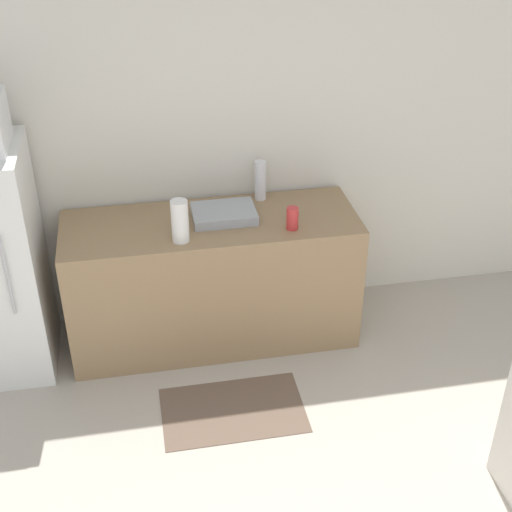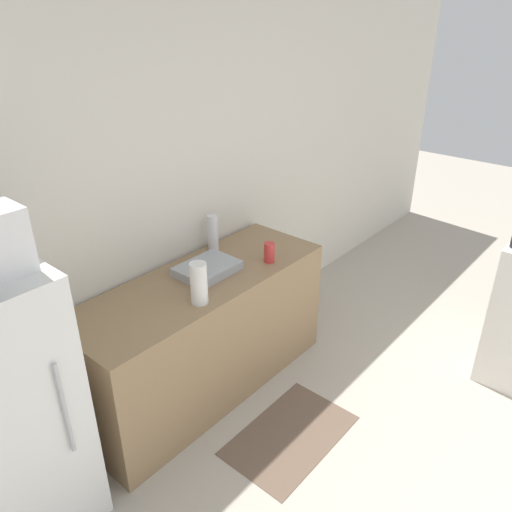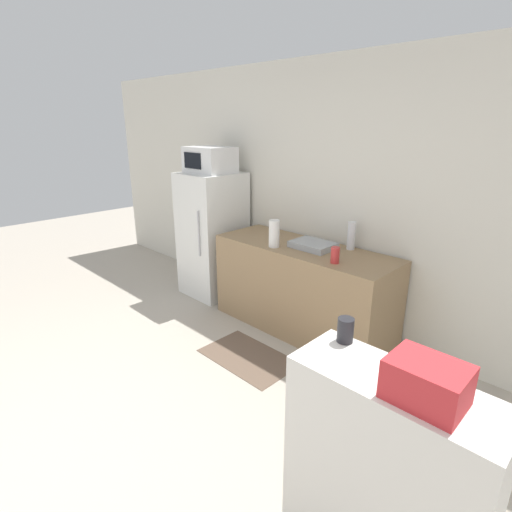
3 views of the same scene
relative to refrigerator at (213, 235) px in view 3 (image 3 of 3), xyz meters
The scene contains 13 objects.
ground_plane 2.89m from the refrigerator, 58.62° to the right, with size 14.00×14.00×0.00m, color #B2A899.
wall_back 1.61m from the refrigerator, 15.11° to the left, with size 8.00×0.06×2.60m, color silver.
refrigerator is the anchor object (origin of this frame).
microwave 0.88m from the refrigerator, 108.42° to the right, with size 0.53×0.41×0.29m.
counter 1.39m from the refrigerator, ahead, with size 1.85×0.65×0.88m, color #937551.
sink_basin 1.46m from the refrigerator, ahead, with size 0.39×0.29×0.06m, color #9EA3A8.
bottle_tall 1.76m from the refrigerator, ahead, with size 0.07×0.07×0.26m, color silver.
bottle_short 1.85m from the refrigerator, ahead, with size 0.07×0.07×0.14m, color red.
shelf_cabinet 3.46m from the refrigerator, 27.43° to the right, with size 0.84×0.33×1.06m, color white.
basket 3.60m from the refrigerator, 27.07° to the right, with size 0.27×0.20×0.16m, color red.
jar 3.15m from the refrigerator, 28.17° to the right, with size 0.08×0.08×0.12m, color #232328.
paper_towel_roll 1.20m from the refrigerator, ahead, with size 0.10×0.10×0.26m, color white.
kitchen_rug 1.71m from the refrigerator, 28.58° to the right, with size 0.84×0.52×0.01m, color brown.
Camera 3 is at (2.14, -0.52, 2.01)m, focal length 28.00 mm.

